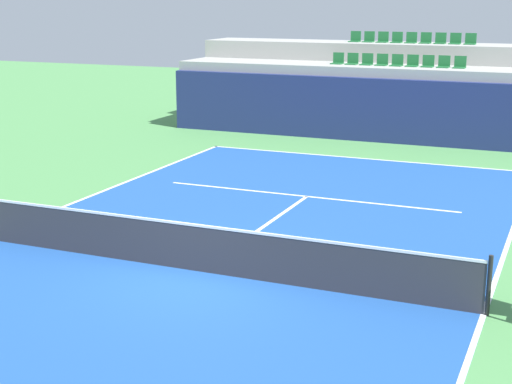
% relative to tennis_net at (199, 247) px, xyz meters
% --- Properties ---
extents(ground_plane, '(80.00, 80.00, 0.00)m').
position_rel_tennis_net_xyz_m(ground_plane, '(0.00, 0.00, -0.51)').
color(ground_plane, '#4C8C4C').
extents(court_surface, '(11.00, 24.00, 0.01)m').
position_rel_tennis_net_xyz_m(court_surface, '(0.00, 0.00, -0.50)').
color(court_surface, '#1E4C99').
rests_on(court_surface, ground_plane).
extents(baseline_far, '(11.00, 0.10, 0.00)m').
position_rel_tennis_net_xyz_m(baseline_far, '(0.00, 11.95, -0.50)').
color(baseline_far, white).
rests_on(baseline_far, court_surface).
extents(sideline_right, '(0.10, 24.00, 0.00)m').
position_rel_tennis_net_xyz_m(sideline_right, '(5.45, 0.00, -0.50)').
color(sideline_right, white).
rests_on(sideline_right, court_surface).
extents(service_line_far, '(8.26, 0.10, 0.00)m').
position_rel_tennis_net_xyz_m(service_line_far, '(0.00, 6.40, -0.50)').
color(service_line_far, white).
rests_on(service_line_far, court_surface).
extents(centre_service_line, '(0.10, 6.40, 0.00)m').
position_rel_tennis_net_xyz_m(centre_service_line, '(0.00, 3.20, -0.50)').
color(centre_service_line, white).
rests_on(centre_service_line, court_surface).
extents(back_wall, '(17.50, 0.30, 2.37)m').
position_rel_tennis_net_xyz_m(back_wall, '(0.00, 15.20, 0.67)').
color(back_wall, navy).
rests_on(back_wall, ground_plane).
extents(stands_tier_lower, '(17.50, 2.40, 2.73)m').
position_rel_tennis_net_xyz_m(stands_tier_lower, '(0.00, 16.55, 0.86)').
color(stands_tier_lower, '#9E9E99').
rests_on(stands_tier_lower, ground_plane).
extents(stands_tier_upper, '(17.50, 2.40, 3.46)m').
position_rel_tennis_net_xyz_m(stands_tier_upper, '(0.00, 18.95, 1.22)').
color(stands_tier_upper, '#9E9E99').
rests_on(stands_tier_upper, ground_plane).
extents(seating_row_lower, '(5.15, 0.44, 0.44)m').
position_rel_tennis_net_xyz_m(seating_row_lower, '(0.00, 16.65, 2.34)').
color(seating_row_lower, '#1E6633').
rests_on(seating_row_lower, stands_tier_lower).
extents(seating_row_upper, '(5.15, 0.44, 0.44)m').
position_rel_tennis_net_xyz_m(seating_row_upper, '(0.00, 19.05, 3.08)').
color(seating_row_upper, '#1E6633').
rests_on(seating_row_upper, stands_tier_upper).
extents(tennis_net, '(11.08, 0.08, 1.07)m').
position_rel_tennis_net_xyz_m(tennis_net, '(0.00, 0.00, 0.00)').
color(tennis_net, black).
rests_on(tennis_net, court_surface).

